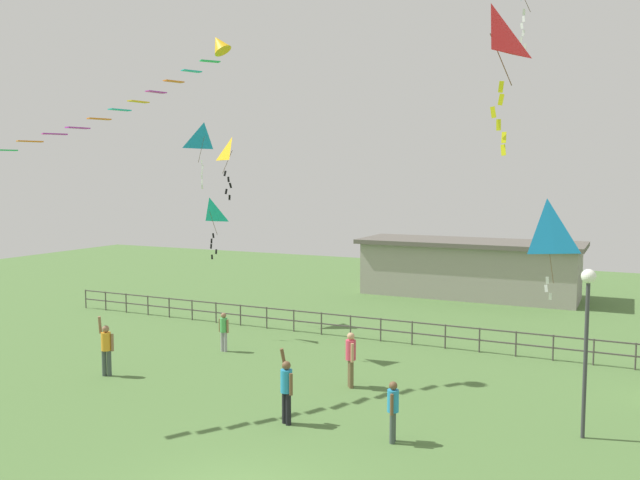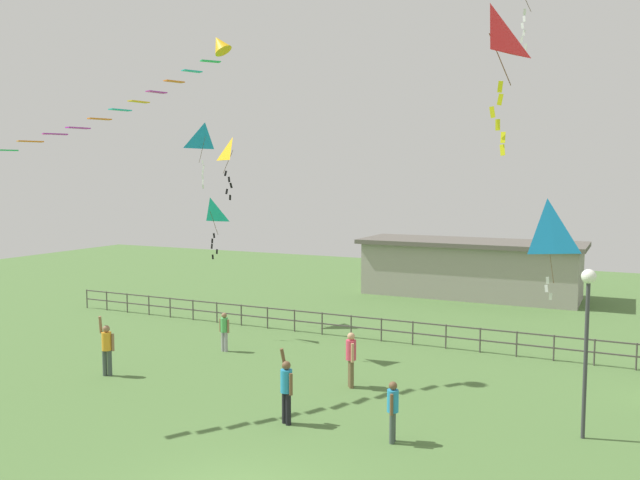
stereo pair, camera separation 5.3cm
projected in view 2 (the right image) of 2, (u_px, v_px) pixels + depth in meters
lamppost at (587, 316)px, 16.26m from camera, size 0.36×0.36×4.31m
person_0 at (107, 346)px, 21.75m from camera, size 0.53×0.32×2.00m
person_1 at (286, 387)px, 17.42m from camera, size 0.49×0.42×2.02m
person_2 at (393, 408)px, 16.20m from camera, size 0.29×0.46×1.55m
person_3 at (351, 356)px, 20.52m from camera, size 0.35×0.45×1.75m
person_4 at (224, 329)px, 24.84m from camera, size 0.45×0.28×1.50m
kite_0 at (233, 153)px, 23.94m from camera, size 0.92×0.78×2.27m
kite_1 at (490, 40)px, 11.54m from camera, size 0.83×1.01×2.63m
kite_3 at (205, 138)px, 29.25m from camera, size 0.94×1.29×2.92m
kite_5 at (210, 214)px, 26.45m from camera, size 0.82×0.81×2.49m
kite_6 at (547, 229)px, 17.82m from camera, size 1.20×1.03×2.71m
streamer_kite at (197, 57)px, 21.01m from camera, size 3.71×7.42×4.32m
waterfront_railing at (425, 331)px, 25.62m from camera, size 36.04×0.06×0.95m
pavilion_building at (470, 268)px, 36.72m from camera, size 12.22×4.54×3.13m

